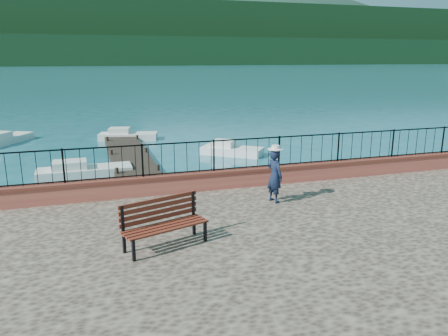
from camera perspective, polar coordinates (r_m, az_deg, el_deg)
ground at (r=11.12m, az=5.77°, el=-13.85°), size 2000.00×2000.00×0.00m
parapet at (r=13.80m, az=-0.11°, el=-1.44°), size 28.00×0.46×0.58m
railing at (r=13.61m, az=-0.11°, el=1.66°), size 27.00×0.05×0.95m
dock at (r=21.67m, az=-11.80°, el=0.42°), size 2.00×16.00×0.30m
far_forest at (r=309.02m, az=-17.32°, el=14.36°), size 900.00×60.00×18.00m
foothills at (r=369.38m, az=-17.59°, el=16.25°), size 900.00×120.00×44.00m
companion_hill at (r=611.49m, az=4.10°, el=13.76°), size 448.00×384.00×180.00m
park_bench at (r=9.70m, az=-7.73°, el=-8.39°), size 1.99×1.17×1.05m
person at (r=12.43m, az=6.64°, el=-1.04°), size 0.51×0.64×1.53m
hat at (r=12.24m, az=6.75°, el=2.69°), size 0.44×0.44×0.12m
boat_0 at (r=20.54m, az=-17.75°, el=-0.01°), size 4.12×1.35×0.80m
boat_1 at (r=24.03m, az=1.07°, el=2.69°), size 3.44×3.05×0.80m
boat_3 at (r=30.47m, az=-26.68°, el=3.64°), size 3.06×4.17×0.80m
boat_4 at (r=29.21m, az=-12.42°, el=4.43°), size 3.89×2.14×0.80m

